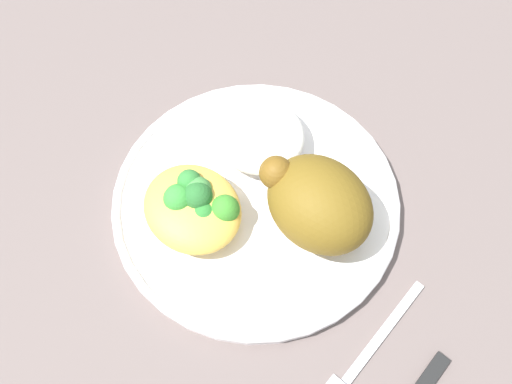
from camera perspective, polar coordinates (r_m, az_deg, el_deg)
ground_plane at (r=0.55m, az=0.00°, el=-1.32°), size 2.00×2.00×0.00m
plate at (r=0.54m, az=0.00°, el=-0.90°), size 0.27×0.27×0.02m
roasted_chicken at (r=0.49m, az=6.09°, el=-1.05°), size 0.11×0.08×0.07m
rice_pile at (r=0.55m, az=0.15°, el=5.76°), size 0.09×0.09×0.03m
mac_cheese_with_broccoli at (r=0.51m, az=-6.09°, el=-1.32°), size 0.09×0.08×0.04m
fork at (r=0.50m, az=10.64°, el=-15.60°), size 0.03×0.14×0.01m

